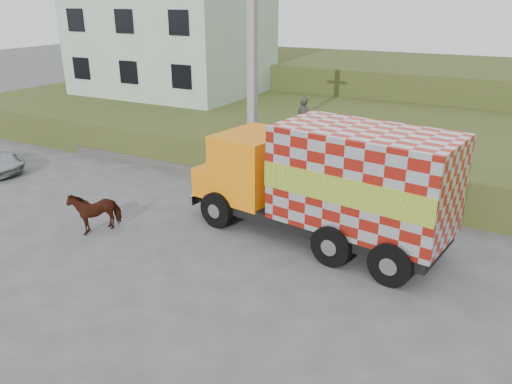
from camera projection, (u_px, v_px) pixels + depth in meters
The scene contains 9 objects.
ground at pixel (210, 230), 15.66m from camera, with size 120.00×120.00×0.00m, color #474749.
embankment at pixel (326, 135), 23.60m from camera, with size 40.00×12.00×1.50m, color #304E1A.
embankment_far at pixel (391, 84), 33.17m from camera, with size 40.00×12.00×3.00m, color #304E1A.
retaining_strip at pixel (226, 175), 19.92m from camera, with size 16.00×0.50×0.40m, color #595651.
building at pixel (173, 40), 29.58m from camera, with size 10.00×8.00×6.00m, color #AFC9AB.
utility_pole at pixel (252, 77), 18.41m from camera, with size 1.20×0.30×8.00m.
cargo_truck at pixel (328, 183), 14.34m from camera, with size 8.26×3.78×3.56m.
cow at pixel (95, 210), 15.48m from camera, with size 0.69×1.52×1.28m, color black.
pedestrian at pixel (304, 120), 19.33m from camera, with size 0.65×0.43×1.78m, color #2D2A28.
Camera 1 is at (8.01, -11.79, 6.76)m, focal length 35.00 mm.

